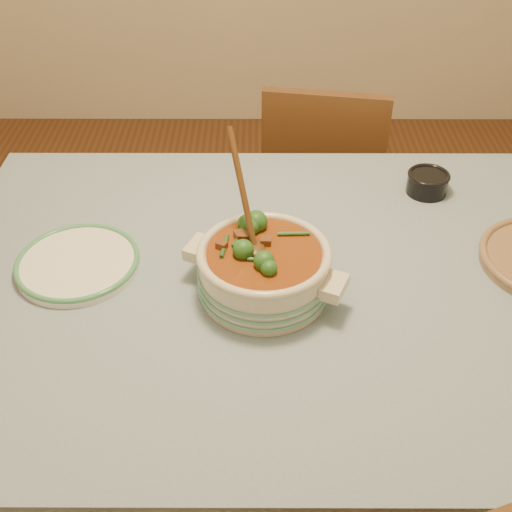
{
  "coord_description": "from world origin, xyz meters",
  "views": [
    {
      "loc": [
        -0.13,
        -1.06,
        1.67
      ],
      "look_at": [
        -0.14,
        -0.04,
        0.85
      ],
      "focal_mm": 45.0,
      "sensor_mm": 36.0,
      "label": 1
    }
  ],
  "objects_px": {
    "dining_table": "(316,308)",
    "condiment_bowl": "(428,182)",
    "stew_casserole": "(264,266)",
    "chair_far": "(322,179)",
    "white_plate": "(78,263)"
  },
  "relations": [
    {
      "from": "condiment_bowl",
      "to": "chair_far",
      "type": "bearing_deg",
      "value": 112.75
    },
    {
      "from": "dining_table",
      "to": "condiment_bowl",
      "type": "relative_size",
      "value": 12.36
    },
    {
      "from": "dining_table",
      "to": "stew_casserole",
      "type": "distance_m",
      "value": 0.21
    },
    {
      "from": "condiment_bowl",
      "to": "stew_casserole",
      "type": "bearing_deg",
      "value": -137.68
    },
    {
      "from": "stew_casserole",
      "to": "condiment_bowl",
      "type": "xyz_separation_m",
      "value": [
        0.42,
        0.39,
        -0.04
      ]
    },
    {
      "from": "dining_table",
      "to": "condiment_bowl",
      "type": "height_order",
      "value": "condiment_bowl"
    },
    {
      "from": "condiment_bowl",
      "to": "chair_far",
      "type": "relative_size",
      "value": 0.16
    },
    {
      "from": "condiment_bowl",
      "to": "chair_far",
      "type": "xyz_separation_m",
      "value": [
        -0.21,
        0.5,
        -0.31
      ]
    },
    {
      "from": "chair_far",
      "to": "dining_table",
      "type": "bearing_deg",
      "value": 93.1
    },
    {
      "from": "white_plate",
      "to": "chair_far",
      "type": "bearing_deg",
      "value": 52.36
    },
    {
      "from": "dining_table",
      "to": "stew_casserole",
      "type": "height_order",
      "value": "stew_casserole"
    },
    {
      "from": "white_plate",
      "to": "chair_far",
      "type": "xyz_separation_m",
      "value": [
        0.62,
        0.81,
        -0.29
      ]
    },
    {
      "from": "stew_casserole",
      "to": "condiment_bowl",
      "type": "bearing_deg",
      "value": 42.32
    },
    {
      "from": "white_plate",
      "to": "condiment_bowl",
      "type": "bearing_deg",
      "value": 20.14
    },
    {
      "from": "chair_far",
      "to": "condiment_bowl",
      "type": "bearing_deg",
      "value": 122.12
    }
  ]
}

